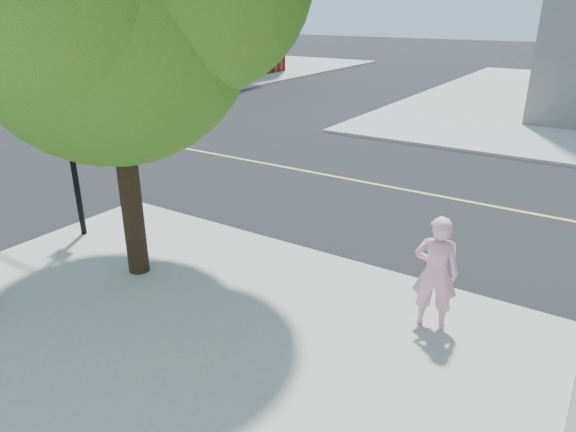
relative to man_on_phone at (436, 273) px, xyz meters
The scene contains 7 objects.
ground 6.70m from the man_on_phone, 169.23° to the left, with size 140.00×140.00×0.00m, color black.
road_ew 8.73m from the man_on_phone, 138.61° to the left, with size 140.00×9.00×0.01m, color black.
road_ns 12.11m from the man_on_phone, behind, with size 9.00×140.00×0.01m, color black.
sidewalk_nw 37.27m from the man_on_phone, 142.39° to the left, with size 26.00×25.00×0.12m, color #A6A79B.
man_on_phone is the anchor object (origin of this frame).
signal_pole 9.10m from the man_on_phone, behind, with size 3.41×0.39×3.85m.
car_a 21.33m from the man_on_phone, 158.21° to the left, with size 2.38×5.16×1.43m, color white.
Camera 1 is at (8.24, -7.65, 4.37)m, focal length 32.36 mm.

